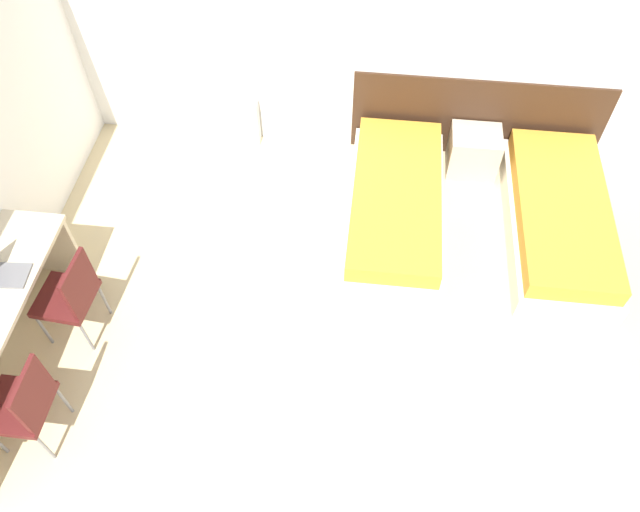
# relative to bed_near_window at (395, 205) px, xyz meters

# --- Properties ---
(wall_back) EXTENTS (6.03, 0.05, 2.70)m
(wall_back) POSITION_rel_bed_near_window_xyz_m (-0.58, 1.03, 1.15)
(wall_back) COLOR white
(wall_back) RESTS_ON ground_plane
(headboard_panel) EXTENTS (2.39, 0.03, 0.87)m
(headboard_panel) POSITION_rel_bed_near_window_xyz_m (0.72, 0.99, 0.24)
(headboard_panel) COLOR #382316
(headboard_panel) RESTS_ON ground_plane
(bed_near_window) EXTENTS (0.85, 1.91, 0.41)m
(bed_near_window) POSITION_rel_bed_near_window_xyz_m (0.00, 0.00, 0.00)
(bed_near_window) COLOR silver
(bed_near_window) RESTS_ON ground_plane
(bed_near_door) EXTENTS (0.85, 1.91, 0.41)m
(bed_near_door) POSITION_rel_bed_near_window_xyz_m (1.44, 0.00, 0.00)
(bed_near_door) COLOR silver
(bed_near_door) RESTS_ON ground_plane
(nightstand) EXTENTS (0.47, 0.39, 0.44)m
(nightstand) POSITION_rel_bed_near_window_xyz_m (0.72, 0.76, 0.02)
(nightstand) COLOR beige
(nightstand) RESTS_ON ground_plane
(radiator) EXTENTS (0.72, 0.12, 0.50)m
(radiator) POSITION_rel_bed_near_window_xyz_m (-1.76, 0.91, 0.05)
(radiator) COLOR silver
(radiator) RESTS_ON ground_plane
(chair_near_laptop) EXTENTS (0.44, 0.44, 0.87)m
(chair_near_laptop) POSITION_rel_bed_near_window_xyz_m (-2.41, -1.44, 0.29)
(chair_near_laptop) COLOR #511919
(chair_near_laptop) RESTS_ON ground_plane
(chair_near_notebook) EXTENTS (0.41, 0.41, 0.87)m
(chair_near_notebook) POSITION_rel_bed_near_window_xyz_m (-2.41, -2.32, 0.29)
(chair_near_notebook) COLOR #511919
(chair_near_notebook) RESTS_ON ground_plane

